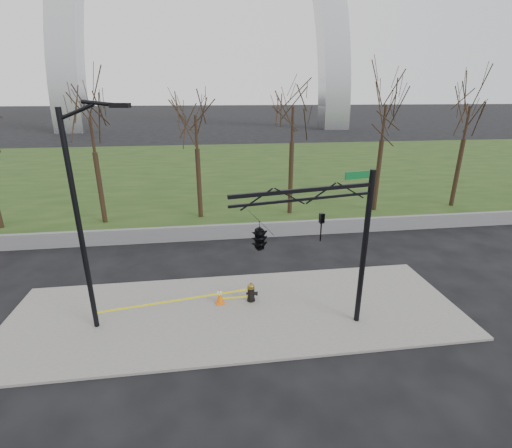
{
  "coord_description": "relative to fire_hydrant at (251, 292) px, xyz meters",
  "views": [
    {
      "loc": [
        -0.95,
        -12.51,
        8.42
      ],
      "look_at": [
        1.04,
        2.0,
        3.06
      ],
      "focal_mm": 25.36,
      "sensor_mm": 36.0,
      "label": 1
    }
  ],
  "objects": [
    {
      "name": "caution_tape",
      "position": [
        -2.6,
        -0.39,
        0.1
      ],
      "size": [
        6.0,
        0.95,
        0.44
      ],
      "color": "yellow",
      "rests_on": "ground"
    },
    {
      "name": "sidewalk",
      "position": [
        -0.66,
        -0.68,
        -0.45
      ],
      "size": [
        18.0,
        6.0,
        0.1
      ],
      "primitive_type": "cube",
      "color": "slate",
      "rests_on": "ground"
    },
    {
      "name": "fire_hydrant",
      "position": [
        0.0,
        0.0,
        0.0
      ],
      "size": [
        0.54,
        0.35,
        0.86
      ],
      "rotation": [
        0.0,
        0.0,
        -0.27
      ],
      "color": "black",
      "rests_on": "sidewalk"
    },
    {
      "name": "ground",
      "position": [
        -0.66,
        -0.68,
        -0.5
      ],
      "size": [
        500.0,
        500.0,
        0.0
      ],
      "primitive_type": "plane",
      "color": "black",
      "rests_on": "ground"
    },
    {
      "name": "tree_row",
      "position": [
        4.3,
        11.32,
        3.69
      ],
      "size": [
        55.91,
        4.0,
        8.37
      ],
      "color": "black",
      "rests_on": "ground"
    },
    {
      "name": "grass_strip",
      "position": [
        -0.66,
        29.32,
        -0.47
      ],
      "size": [
        120.0,
        40.0,
        0.06
      ],
      "primitive_type": "cube",
      "color": "#1D3613",
      "rests_on": "ground"
    },
    {
      "name": "street_light",
      "position": [
        -5.8,
        -1.0,
        4.2
      ],
      "size": [
        2.35,
        0.78,
        8.21
      ],
      "rotation": [
        0.0,
        0.0,
        -0.26
      ],
      "color": "black",
      "rests_on": "ground"
    },
    {
      "name": "traffic_cone",
      "position": [
        -1.33,
        -0.01,
        -0.05
      ],
      "size": [
        0.42,
        0.42,
        0.68
      ],
      "rotation": [
        0.0,
        0.0,
        0.23
      ],
      "color": "orange",
      "rests_on": "sidewalk"
    },
    {
      "name": "traffic_signal_mast",
      "position": [
        0.69,
        -2.54,
        3.65
      ],
      "size": [
        5.02,
        2.54,
        6.0
      ],
      "rotation": [
        0.0,
        0.0,
        0.19
      ],
      "color": "black",
      "rests_on": "ground"
    },
    {
      "name": "guardrail",
      "position": [
        -0.66,
        7.32,
        -0.05
      ],
      "size": [
        60.0,
        0.3,
        0.9
      ],
      "primitive_type": "cube",
      "color": "#59595B",
      "rests_on": "ground"
    }
  ]
}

